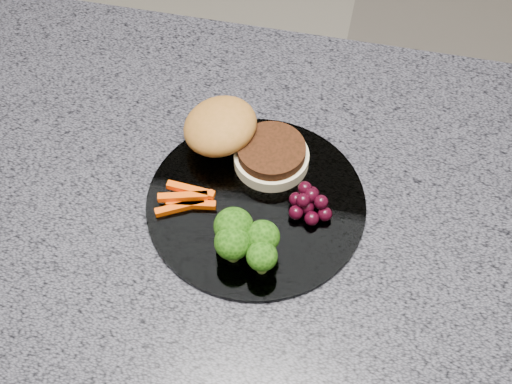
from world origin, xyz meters
TOP-DOWN VIEW (x-y plane):
  - island_cabinet at (0.00, 0.00)m, footprint 1.20×0.60m
  - countertop at (0.00, 0.00)m, footprint 1.20×0.60m
  - plate at (-0.02, -0.01)m, footprint 0.26×0.26m
  - burger at (-0.06, 0.07)m, footprint 0.16×0.11m
  - carrot_sticks at (-0.10, -0.02)m, footprint 0.07×0.05m
  - broccoli at (-0.02, -0.08)m, footprint 0.08×0.07m
  - grape_bunch at (0.04, -0.00)m, footprint 0.05×0.05m

SIDE VIEW (x-z plane):
  - island_cabinet at x=0.00m, z-range 0.00..0.86m
  - countertop at x=0.00m, z-range 0.86..0.90m
  - plate at x=-0.02m, z-range 0.90..0.91m
  - carrot_sticks at x=-0.10m, z-range 0.91..0.92m
  - grape_bunch at x=0.04m, z-range 0.90..0.93m
  - burger at x=-0.06m, z-range 0.90..0.95m
  - broccoli at x=-0.02m, z-range 0.91..0.96m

